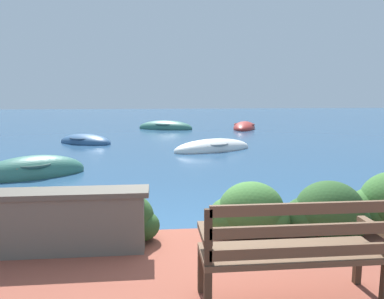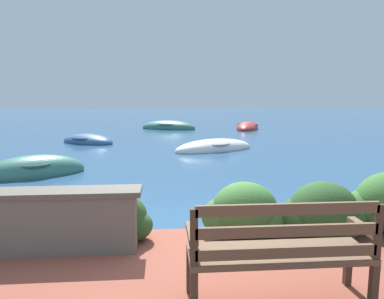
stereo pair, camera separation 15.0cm
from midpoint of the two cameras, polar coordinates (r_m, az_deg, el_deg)
The scene contains 12 objects.
ground_plane at distance 5.07m, azimuth -1.78°, elevation -14.32°, with size 80.00×80.00×0.00m.
park_bench at distance 3.29m, azimuth 14.66°, elevation -14.53°, with size 1.53×0.48×0.93m.
stone_wall at distance 4.55m, azimuth -22.70°, elevation -10.02°, with size 2.48×0.39×0.70m.
hedge_clump_left at distance 4.80m, azimuth -23.10°, elevation -9.80°, with size 1.02×0.73×0.69m.
hedge_clump_centre at distance 4.64m, azimuth -10.34°, elevation -10.45°, with size 0.86×0.62×0.58m.
hedge_clump_right at distance 4.71m, azimuth 8.74°, elevation -9.56°, with size 1.01×0.73×0.69m.
hedge_clump_far_right at distance 4.90m, azimuth 19.98°, elevation -9.17°, with size 1.03×0.74×0.70m.
rowboat_nearest at distance 9.76m, azimuth -22.57°, elevation -3.23°, with size 2.62×2.04×0.85m.
rowboat_mid at distance 12.89m, azimuth 3.71°, elevation 0.15°, with size 3.15×2.22×0.68m.
rowboat_far at distance 15.25m, azimuth -15.32°, elevation 1.19°, with size 2.58×2.23×0.62m.
rowboat_outer at distance 20.57m, azimuth 8.64°, elevation 3.30°, with size 2.02×3.13×0.68m.
rowboat_distant at distance 20.32m, azimuth -3.38°, elevation 3.34°, with size 3.25×2.25×0.80m.
Camera 2 is at (-0.15, -4.67, 1.99)m, focal length 35.00 mm.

